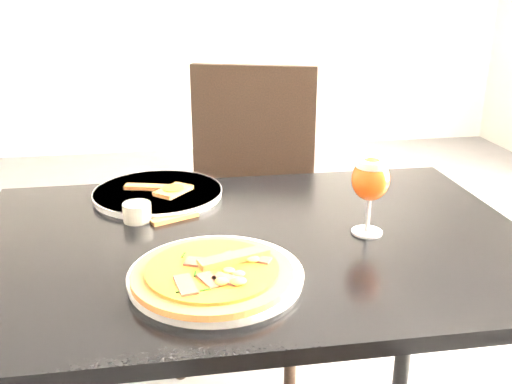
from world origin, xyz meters
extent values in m
cube|color=black|center=(-0.03, -0.33, 0.73)|extent=(1.21, 0.81, 0.03)
cylinder|color=black|center=(-0.57, 0.01, 0.36)|extent=(0.05, 0.05, 0.72)
cylinder|color=black|center=(0.51, 0.00, 0.36)|extent=(0.05, 0.05, 0.72)
cube|color=black|center=(0.04, 0.32, 0.49)|extent=(0.58, 0.58, 0.04)
cylinder|color=black|center=(-0.19, 0.20, 0.24)|extent=(0.04, 0.04, 0.47)
cylinder|color=black|center=(0.16, 0.08, 0.24)|extent=(0.04, 0.04, 0.47)
cylinder|color=black|center=(-0.07, 0.55, 0.24)|extent=(0.04, 0.04, 0.47)
cylinder|color=black|center=(0.28, 0.43, 0.24)|extent=(0.04, 0.04, 0.47)
cube|color=black|center=(0.11, 0.51, 0.77)|extent=(0.43, 0.17, 0.46)
cylinder|color=white|center=(-0.12, -0.51, 0.76)|extent=(0.39, 0.39, 0.02)
cylinder|color=#964E24|center=(-0.13, -0.52, 0.77)|extent=(0.29, 0.29, 0.01)
cylinder|color=#B33B0E|center=(-0.13, -0.52, 0.78)|extent=(0.24, 0.24, 0.01)
cube|color=#4A2C20|center=(-0.10, -0.52, 0.79)|extent=(0.06, 0.03, 0.00)
cube|color=#4A2C20|center=(-0.11, -0.48, 0.79)|extent=(0.05, 0.06, 0.00)
cube|color=#4A2C20|center=(-0.17, -0.46, 0.79)|extent=(0.05, 0.06, 0.00)
cube|color=#4A2C20|center=(-0.16, -0.52, 0.79)|extent=(0.06, 0.03, 0.00)
cube|color=#4A2C20|center=(-0.16, -0.57, 0.79)|extent=(0.05, 0.06, 0.00)
cube|color=#4A2C20|center=(-0.10, -0.59, 0.79)|extent=(0.05, 0.06, 0.00)
ellipsoid|color=gold|center=(-0.11, -0.51, 0.79)|extent=(0.03, 0.03, 0.01)
ellipsoid|color=gold|center=(-0.15, -0.45, 0.79)|extent=(0.03, 0.03, 0.01)
ellipsoid|color=gold|center=(-0.15, -0.52, 0.79)|extent=(0.03, 0.03, 0.01)
ellipsoid|color=gold|center=(-0.16, -0.59, 0.79)|extent=(0.03, 0.03, 0.01)
ellipsoid|color=gold|center=(-0.12, -0.54, 0.79)|extent=(0.03, 0.03, 0.01)
cube|color=#17420B|center=(-0.13, -0.51, 0.79)|extent=(0.01, 0.02, 0.00)
cube|color=#17420B|center=(-0.15, -0.48, 0.79)|extent=(0.01, 0.02, 0.00)
cube|color=#17420B|center=(-0.20, -0.48, 0.79)|extent=(0.02, 0.01, 0.00)
cube|color=#17420B|center=(-0.16, -0.53, 0.79)|extent=(0.02, 0.01, 0.00)
cube|color=#17420B|center=(-0.17, -0.57, 0.79)|extent=(0.01, 0.02, 0.00)
cube|color=#17420B|center=(-0.13, -0.54, 0.79)|extent=(0.00, 0.02, 0.00)
cube|color=#17420B|center=(-0.10, -0.56, 0.79)|extent=(0.01, 0.02, 0.00)
cube|color=#17420B|center=(-0.06, -0.54, 0.79)|extent=(0.02, 0.01, 0.00)
cube|color=#17420B|center=(-0.11, -0.51, 0.79)|extent=(0.02, 0.01, 0.00)
cube|color=#964E24|center=(-0.09, -0.50, 0.79)|extent=(0.14, 0.07, 0.01)
cylinder|color=white|center=(-0.23, -0.05, 0.76)|extent=(0.37, 0.37, 0.02)
cube|color=#964E24|center=(-0.25, -0.04, 0.77)|extent=(0.12, 0.06, 0.01)
cube|color=#964E24|center=(-0.19, -0.07, 0.77)|extent=(0.10, 0.11, 0.01)
cylinder|color=#B33B0E|center=(-0.19, -0.07, 0.78)|extent=(0.05, 0.05, 0.00)
cube|color=#964E24|center=(-0.19, -0.21, 0.75)|extent=(0.11, 0.07, 0.01)
cylinder|color=beige|center=(-0.27, -0.20, 0.77)|extent=(0.06, 0.06, 0.04)
cylinder|color=gold|center=(-0.27, -0.20, 0.79)|extent=(0.06, 0.06, 0.01)
cylinder|color=#B8BBC1|center=(0.22, -0.35, 0.75)|extent=(0.07, 0.07, 0.00)
cylinder|color=#B8BBC1|center=(0.22, -0.35, 0.79)|extent=(0.01, 0.01, 0.07)
ellipsoid|color=#8F340D|center=(0.22, -0.35, 0.87)|extent=(0.08, 0.08, 0.09)
cylinder|color=white|center=(0.22, -0.35, 0.91)|extent=(0.07, 0.07, 0.02)
camera|label=1|loc=(-0.20, -1.42, 1.26)|focal=40.00mm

